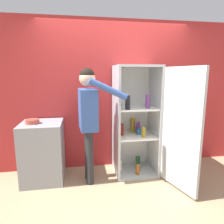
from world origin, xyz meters
The scene contains 6 objects.
ground_plane centered at (0.00, 0.00, 0.00)m, with size 12.00×12.00×0.00m, color tan.
wall_back centered at (0.00, 0.98, 1.27)m, with size 7.00×0.06×2.55m.
refrigerator centered at (0.40, 0.53, 0.88)m, with size 0.94×1.26×1.78m.
person centered at (-0.48, 0.44, 1.11)m, with size 0.69×0.57×1.73m.
counter centered at (-1.19, 0.61, 0.46)m, with size 0.61×0.63×0.92m.
bowl centered at (-1.31, 0.58, 0.95)m, with size 0.20×0.20×0.06m.
Camera 1 is at (-0.61, -2.46, 1.65)m, focal length 32.00 mm.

